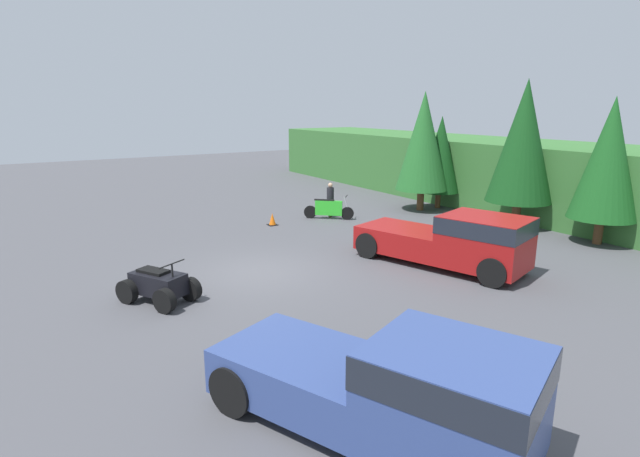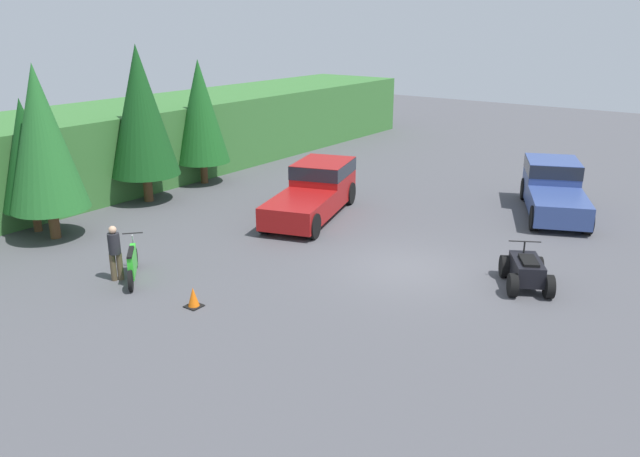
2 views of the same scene
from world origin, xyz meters
The scene contains 12 objects.
ground_plane centered at (0.00, 0.00, 0.00)m, with size 80.00×80.00×0.00m, color #4C4C51.
hillside_backdrop centered at (0.00, 16.00, 1.71)m, with size 44.00×6.00×3.42m.
tree_left centered at (-4.66, 11.26, 3.49)m, with size 2.61×2.61×5.93m.
tree_mid_left centered at (-4.61, 12.45, 2.78)m, with size 2.08×2.08×4.73m.
tree_mid_right centered at (0.29, 12.33, 3.73)m, with size 2.79×2.79×6.34m.
tree_right centered at (3.80, 12.64, 3.28)m, with size 2.46×2.46×5.59m.
pickup_truck_red centered at (3.03, 5.66, 0.99)m, with size 6.02×3.60×1.87m.
pickup_truck_second centered at (8.76, -1.73, 0.99)m, with size 5.70×3.94×1.87m.
dirt_bike centered at (-5.37, 6.13, 0.47)m, with size 1.68×1.83×1.15m.
quad_atv centered at (0.81, -3.38, 0.47)m, with size 2.35×2.03×1.19m.
rider_person centered at (-5.71, 6.43, 0.90)m, with size 0.48×0.48×1.66m.
traffic_cone centered at (-5.65, 3.30, 0.25)m, with size 0.42×0.42×0.55m.
Camera 2 is at (-15.83, -8.22, 7.26)m, focal length 35.00 mm.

